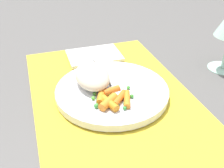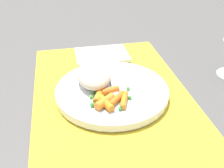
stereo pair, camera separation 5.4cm
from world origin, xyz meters
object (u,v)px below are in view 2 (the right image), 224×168
object	(u,v)px
carrot_portion	(109,98)
napkin	(102,55)
fork	(109,79)
rice_mound	(93,75)
plate	(112,91)

from	to	relation	value
carrot_portion	napkin	world-z (taller)	carrot_portion
fork	napkin	size ratio (longest dim) A/B	1.45
fork	napkin	bearing A→B (deg)	176.25
rice_mound	carrot_portion	distance (m)	0.08
rice_mound	napkin	bearing A→B (deg)	164.07
plate	napkin	world-z (taller)	plate
rice_mound	fork	distance (m)	0.04
fork	plate	bearing A→B (deg)	1.92
rice_mound	napkin	size ratio (longest dim) A/B	0.78
plate	carrot_portion	world-z (taller)	carrot_portion
carrot_portion	fork	distance (m)	0.08
plate	fork	bearing A→B (deg)	-178.08
plate	napkin	bearing A→B (deg)	177.26
rice_mound	fork	world-z (taller)	rice_mound
carrot_portion	napkin	distance (m)	0.23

